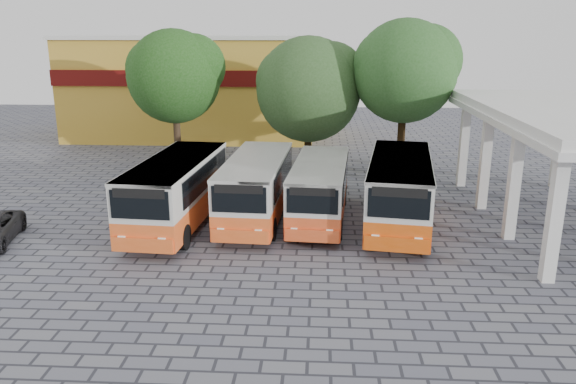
# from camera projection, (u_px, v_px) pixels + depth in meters

# --- Properties ---
(ground) EXTENTS (90.00, 90.00, 0.00)m
(ground) POSITION_uv_depth(u_px,v_px,m) (327.00, 250.00, 23.06)
(ground) COLOR #565765
(ground) RESTS_ON ground
(terminal_shelter) EXTENTS (6.80, 15.80, 5.40)m
(terminal_shelter) POSITION_uv_depth(u_px,v_px,m) (565.00, 119.00, 24.96)
(terminal_shelter) COLOR silver
(terminal_shelter) RESTS_ON ground
(shophouse_block) EXTENTS (20.40, 10.40, 8.30)m
(shophouse_block) POSITION_uv_depth(u_px,v_px,m) (195.00, 86.00, 47.44)
(shophouse_block) COLOR gold
(shophouse_block) RESTS_ON ground
(bus_far_left) EXTENTS (3.24, 8.82, 3.12)m
(bus_far_left) POSITION_uv_depth(u_px,v_px,m) (176.00, 188.00, 25.44)
(bus_far_left) COLOR #F35B1F
(bus_far_left) RESTS_ON ground
(bus_centre_left) EXTENTS (2.95, 8.39, 2.98)m
(bus_centre_left) POSITION_uv_depth(u_px,v_px,m) (256.00, 185.00, 26.28)
(bus_centre_left) COLOR #EF5A1F
(bus_centre_left) RESTS_ON ground
(bus_centre_right) EXTENTS (2.95, 7.94, 2.80)m
(bus_centre_right) POSITION_uv_depth(u_px,v_px,m) (320.00, 187.00, 26.24)
(bus_centre_right) COLOR #E14E1E
(bus_centre_right) RESTS_ON ground
(bus_far_right) EXTENTS (3.88, 9.06, 3.15)m
(bus_far_right) POSITION_uv_depth(u_px,v_px,m) (399.00, 188.00, 25.46)
(bus_far_right) COLOR #E14F0B
(bus_far_right) RESTS_ON ground
(tree_left) EXTENTS (6.25, 5.95, 8.84)m
(tree_left) POSITION_uv_depth(u_px,v_px,m) (175.00, 73.00, 35.67)
(tree_left) COLOR #483422
(tree_left) RESTS_ON ground
(tree_middle) EXTENTS (6.89, 6.56, 8.42)m
(tree_middle) POSITION_uv_depth(u_px,v_px,m) (310.00, 86.00, 34.99)
(tree_middle) COLOR black
(tree_middle) RESTS_ON ground
(tree_right) EXTENTS (6.45, 6.15, 9.43)m
(tree_right) POSITION_uv_depth(u_px,v_px,m) (406.00, 68.00, 33.29)
(tree_right) COLOR black
(tree_right) RESTS_ON ground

